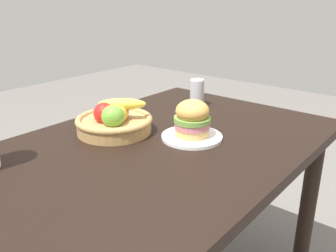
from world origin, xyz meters
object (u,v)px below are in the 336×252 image
at_px(soda_can, 197,93).
at_px(fruit_basket, 114,120).
at_px(sandwich, 192,118).
at_px(plate, 192,137).

xyz_separation_m(soda_can, fruit_basket, (-0.49, 0.04, -0.01)).
bearing_deg(sandwich, fruit_basket, 118.13).
relative_size(soda_can, fruit_basket, 0.43).
bearing_deg(sandwich, soda_can, 32.82).
height_order(plate, soda_can, soda_can).
bearing_deg(plate, sandwich, 0.00).
bearing_deg(soda_can, sandwich, -147.18).
xyz_separation_m(plate, fruit_basket, (-0.14, 0.26, 0.04)).
bearing_deg(soda_can, fruit_basket, 175.57).
height_order(plate, fruit_basket, fruit_basket).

